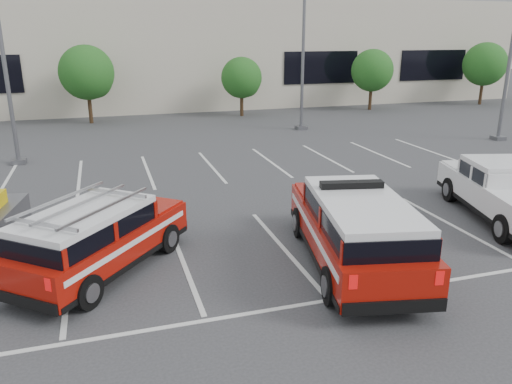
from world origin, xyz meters
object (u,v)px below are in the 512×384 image
light_pole_left (1,41)px  light_pole_mid (303,39)px  tree_mid_right (243,79)px  tree_far_right (485,66)px  tree_mid_left (88,74)px  tree_right (373,72)px  fire_chief_suv (354,234)px  white_pickup (503,197)px  convention_building (153,43)px  ladder_suv (98,243)px

light_pole_left → light_pole_mid: size_ratio=1.00×
light_pole_left → tree_mid_right: bearing=37.5°
tree_mid_right → tree_far_right: size_ratio=0.82×
tree_mid_left → tree_right: tree_mid_left is taller
tree_right → tree_far_right: bearing=0.0°
fire_chief_suv → white_pickup: fire_chief_suv is taller
tree_mid_left → tree_right: bearing=-0.0°
white_pickup → convention_building: bearing=117.7°
convention_building → tree_far_right: bearing=-21.5°
light_pole_mid → fire_chief_suv: 18.90m
tree_far_right → light_pole_mid: size_ratio=0.47×
tree_mid_left → tree_mid_right: size_ratio=1.21×
light_pole_left → white_pickup: (15.20, -11.86, -4.50)m
convention_building → tree_right: bearing=-33.4°
light_pole_mid → white_pickup: bearing=-89.3°
tree_right → ladder_suv: 29.67m
tree_mid_right → white_pickup: size_ratio=0.67×
light_pole_mid → tree_right: bearing=36.8°
tree_mid_right → tree_right: bearing=0.0°
tree_right → light_pole_left: 25.30m
convention_building → tree_mid_right: bearing=-63.4°
tree_mid_left → tree_right: 20.00m
fire_chief_suv → ladder_suv: (-5.96, 1.49, -0.07)m
tree_right → light_pole_left: light_pole_left is taller
white_pickup → tree_right: bearing=85.4°
convention_building → ladder_suv: size_ratio=12.25×
tree_right → tree_far_right: 10.00m
tree_far_right → tree_right: bearing=-180.0°
tree_mid_right → ladder_suv: size_ratio=0.81×
light_pole_left → light_pole_mid: same height
tree_mid_right → light_pole_mid: size_ratio=0.39×
tree_mid_right → white_pickup: bearing=-84.5°
convention_building → tree_mid_right: convention_building is taller
tree_right → fire_chief_suv: 27.35m
tree_mid_right → ladder_suv: tree_mid_right is taller
tree_mid_right → fire_chief_suv: tree_mid_right is taller
light_pole_mid → fire_chief_suv: bearing=-108.1°
tree_mid_left → convention_building: bearing=62.6°
light_pole_left → white_pickup: size_ratio=1.73×
tree_mid_left → tree_far_right: (30.00, 0.00, 0.00)m
tree_mid_right → white_pickup: tree_mid_right is taller
tree_mid_left → white_pickup: bearing=-61.1°
tree_mid_right → light_pole_mid: bearing=-72.5°
tree_far_right → light_pole_mid: light_pole_mid is taller
convention_building → fire_chief_suv: 33.58m
tree_mid_left → light_pole_mid: 13.53m
fire_chief_suv → white_pickup: 6.15m
tree_far_right → light_pole_mid: bearing=-161.5°
tree_far_right → light_pole_left: (-33.09, -10.05, 2.14)m
tree_mid_left → tree_mid_right: tree_mid_left is taller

